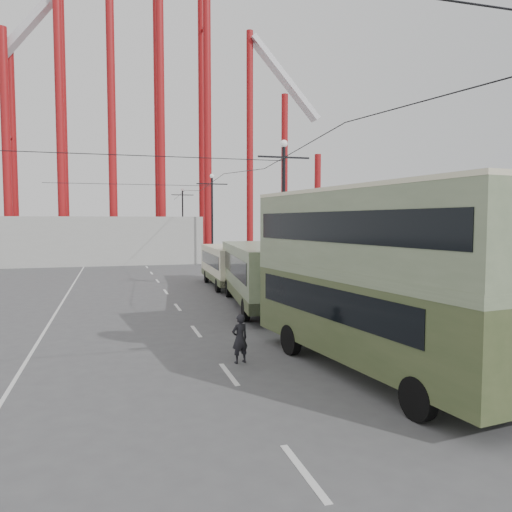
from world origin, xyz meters
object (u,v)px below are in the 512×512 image
object	(u,v)px
single_decker_green	(257,272)
single_decker_cream	(226,264)
double_decker_bus	(372,270)
pedestrian	(240,339)

from	to	relation	value
single_decker_green	single_decker_cream	world-z (taller)	single_decker_green
single_decker_green	single_decker_cream	size ratio (longest dim) A/B	1.31
double_decker_bus	pedestrian	distance (m)	4.70
double_decker_bus	single_decker_green	world-z (taller)	double_decker_bus
single_decker_green	single_decker_cream	xyz separation A→B (m)	(0.16, 8.42, -0.28)
double_decker_bus	pedestrian	size ratio (longest dim) A/B	6.69
double_decker_bus	single_decker_cream	xyz separation A→B (m)	(0.24, 20.72, -1.53)
single_decker_green	pedestrian	world-z (taller)	single_decker_green
single_decker_green	double_decker_bus	bearing A→B (deg)	-83.47
double_decker_bus	single_decker_green	bearing A→B (deg)	81.93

